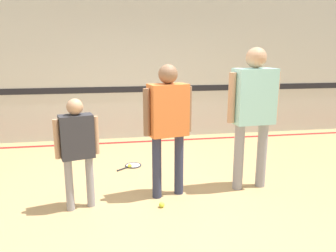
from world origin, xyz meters
TOP-DOWN VIEW (x-y plane):
  - ground_plane at (0.00, 0.00)m, footprint 16.00×16.00m
  - wall_back at (0.00, 3.00)m, footprint 16.00×0.07m
  - floor_stripe at (0.00, 2.63)m, footprint 14.40×0.10m
  - person_instructor at (0.23, 0.07)m, footprint 0.61×0.35m
  - person_student_left at (-0.83, -0.10)m, footprint 0.48×0.29m
  - person_student_right at (1.35, 0.13)m, footprint 0.70×0.32m
  - racket_spare_on_floor at (-0.15, 1.22)m, footprint 0.45×0.40m
  - tennis_ball_near_instructor at (0.10, -0.25)m, footprint 0.07×0.07m
  - tennis_ball_by_spare_racket at (-0.20, 1.15)m, footprint 0.07×0.07m

SIDE VIEW (x-z plane):
  - ground_plane at x=0.00m, z-range 0.00..0.00m
  - floor_stripe at x=0.00m, z-range 0.00..0.01m
  - racket_spare_on_floor at x=-0.15m, z-range -0.01..0.03m
  - tennis_ball_near_instructor at x=0.10m, z-range 0.00..0.07m
  - tennis_ball_by_spare_racket at x=-0.20m, z-range 0.00..0.07m
  - person_student_left at x=-0.83m, z-range 0.15..1.45m
  - person_instructor at x=0.23m, z-range 0.20..1.85m
  - person_student_right at x=1.35m, z-range 0.22..2.07m
  - wall_back at x=0.00m, z-range 0.00..3.20m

